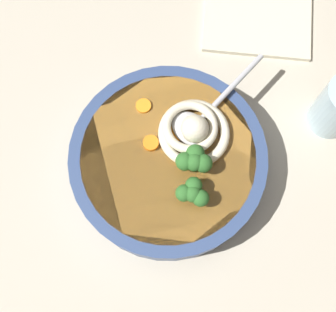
{
  "coord_description": "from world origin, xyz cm",
  "views": [
    {
      "loc": [
        -2.76,
        15.37,
        67.15
      ],
      "look_at": [
        -0.79,
        -1.15,
        10.4
      ],
      "focal_mm": 47.22,
      "sensor_mm": 36.0,
      "label": 1
    }
  ],
  "objects_px": {
    "soup_bowl": "(168,162)",
    "soup_spoon": "(198,122)",
    "noodle_pile": "(193,130)",
    "folded_napkin": "(258,21)"
  },
  "relations": [
    {
      "from": "noodle_pile",
      "to": "folded_napkin",
      "type": "height_order",
      "value": "noodle_pile"
    },
    {
      "from": "soup_spoon",
      "to": "noodle_pile",
      "type": "bearing_deg",
      "value": -167.02
    },
    {
      "from": "noodle_pile",
      "to": "folded_napkin",
      "type": "relative_size",
      "value": 0.62
    },
    {
      "from": "noodle_pile",
      "to": "soup_bowl",
      "type": "bearing_deg",
      "value": 50.21
    },
    {
      "from": "soup_spoon",
      "to": "folded_napkin",
      "type": "relative_size",
      "value": 0.94
    },
    {
      "from": "folded_napkin",
      "to": "noodle_pile",
      "type": "bearing_deg",
      "value": 69.09
    },
    {
      "from": "noodle_pile",
      "to": "folded_napkin",
      "type": "xyz_separation_m",
      "value": [
        -0.09,
        -0.22,
        -0.07
      ]
    },
    {
      "from": "soup_bowl",
      "to": "soup_spoon",
      "type": "height_order",
      "value": "soup_spoon"
    },
    {
      "from": "soup_bowl",
      "to": "noodle_pile",
      "type": "height_order",
      "value": "noodle_pile"
    },
    {
      "from": "soup_bowl",
      "to": "noodle_pile",
      "type": "distance_m",
      "value": 0.06
    }
  ]
}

